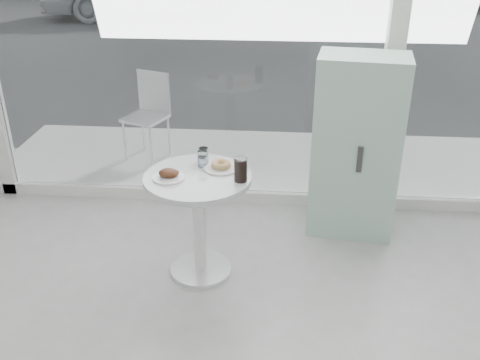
# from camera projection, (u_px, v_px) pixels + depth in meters

# --- Properties ---
(room_shell) EXTENTS (6.00, 6.00, 6.00)m
(room_shell) POSITION_uv_depth(u_px,v_px,m) (248.00, 225.00, 0.80)
(room_shell) COLOR silver
(room_shell) RESTS_ON ground
(storefront) EXTENTS (5.00, 0.14, 3.00)m
(storefront) POSITION_uv_depth(u_px,v_px,m) (290.00, 4.00, 4.06)
(storefront) COLOR white
(storefront) RESTS_ON ground
(main_table) EXTENTS (0.72, 0.72, 0.77)m
(main_table) POSITION_uv_depth(u_px,v_px,m) (199.00, 205.00, 3.64)
(main_table) COLOR white
(main_table) RESTS_ON ground
(patio_deck) EXTENTS (5.60, 1.60, 0.05)m
(patio_deck) POSITION_uv_depth(u_px,v_px,m) (276.00, 162.00, 5.53)
(patio_deck) COLOR white
(patio_deck) RESTS_ON ground
(mint_cabinet) EXTENTS (0.71, 0.53, 1.43)m
(mint_cabinet) POSITION_uv_depth(u_px,v_px,m) (356.00, 147.00, 4.12)
(mint_cabinet) COLOR #9ECAB5
(mint_cabinet) RESTS_ON ground
(patio_chair) EXTENTS (0.49, 0.49, 0.87)m
(patio_chair) POSITION_uv_depth(u_px,v_px,m) (149.00, 110.00, 5.41)
(patio_chair) COLOR white
(patio_chair) RESTS_ON patio_deck
(plate_fritter) EXTENTS (0.21, 0.21, 0.07)m
(plate_fritter) POSITION_uv_depth(u_px,v_px,m) (169.00, 175.00, 3.49)
(plate_fritter) COLOR white
(plate_fritter) RESTS_ON main_table
(plate_donut) EXTENTS (0.24, 0.24, 0.06)m
(plate_donut) POSITION_uv_depth(u_px,v_px,m) (221.00, 166.00, 3.62)
(plate_donut) COLOR white
(plate_donut) RESTS_ON main_table
(water_tumbler_a) EXTENTS (0.07, 0.07, 0.11)m
(water_tumbler_a) POSITION_uv_depth(u_px,v_px,m) (203.00, 159.00, 3.66)
(water_tumbler_a) COLOR white
(water_tumbler_a) RESTS_ON main_table
(water_tumbler_b) EXTENTS (0.07, 0.07, 0.11)m
(water_tumbler_b) POSITION_uv_depth(u_px,v_px,m) (204.00, 156.00, 3.71)
(water_tumbler_b) COLOR white
(water_tumbler_b) RESTS_ON main_table
(cola_glass) EXTENTS (0.09, 0.09, 0.16)m
(cola_glass) POSITION_uv_depth(u_px,v_px,m) (241.00, 170.00, 3.44)
(cola_glass) COLOR white
(cola_glass) RESTS_ON main_table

